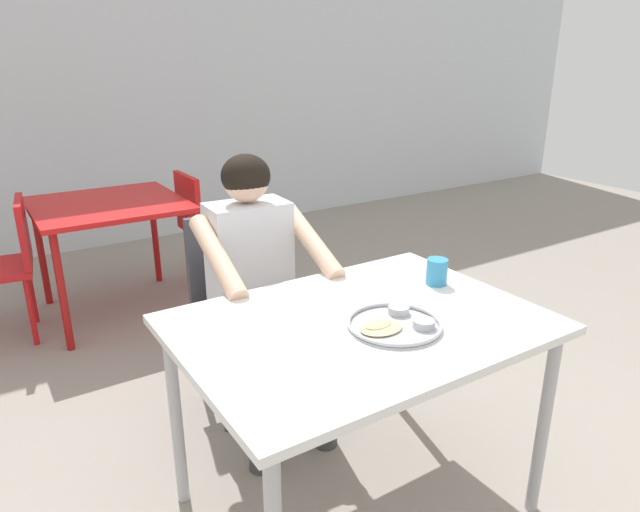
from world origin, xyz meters
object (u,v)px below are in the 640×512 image
(thali_tray, at_px, (395,323))
(table_background_red, at_px, (109,215))
(drinking_cup, at_px, (437,271))
(chair_foreground, at_px, (240,296))
(chair_red_left, at_px, (7,259))
(diner_foreground, at_px, (259,272))
(chair_red_right, at_px, (206,221))
(table_foreground, at_px, (360,340))

(thali_tray, bearing_deg, table_background_red, 98.86)
(drinking_cup, distance_m, table_background_red, 2.24)
(chair_foreground, relative_size, chair_red_left, 1.10)
(drinking_cup, relative_size, diner_foreground, 0.08)
(drinking_cup, xyz_separation_m, chair_red_right, (-0.08, 2.15, -0.31))
(drinking_cup, height_order, chair_foreground, chair_foreground)
(chair_foreground, relative_size, chair_red_right, 1.08)
(diner_foreground, height_order, table_background_red, diner_foreground)
(diner_foreground, bearing_deg, chair_foreground, 87.76)
(table_background_red, relative_size, chair_red_right, 1.05)
(drinking_cup, xyz_separation_m, diner_foreground, (-0.47, 0.56, -0.09))
(drinking_cup, bearing_deg, diner_foreground, 130.17)
(thali_tray, height_order, chair_red_right, chair_red_right)
(drinking_cup, relative_size, chair_red_left, 0.12)
(chair_foreground, distance_m, diner_foreground, 0.30)
(thali_tray, height_order, chair_foreground, chair_foreground)
(table_foreground, distance_m, thali_tray, 0.15)
(chair_foreground, bearing_deg, table_foreground, -87.84)
(table_foreground, bearing_deg, chair_red_left, 112.17)
(table_background_red, bearing_deg, chair_foreground, -78.90)
(table_foreground, height_order, table_background_red, table_foreground)
(table_foreground, height_order, drinking_cup, drinking_cup)
(diner_foreground, distance_m, chair_red_right, 1.65)
(table_foreground, bearing_deg, chair_red_right, 81.17)
(diner_foreground, xyz_separation_m, table_background_red, (-0.25, 1.55, -0.08))
(chair_red_right, bearing_deg, diner_foreground, -103.83)
(table_foreground, distance_m, diner_foreground, 0.66)
(table_foreground, height_order, chair_red_left, chair_red_left)
(table_background_red, bearing_deg, chair_red_right, 3.83)
(thali_tray, relative_size, chair_red_right, 0.37)
(drinking_cup, bearing_deg, chair_red_left, 122.43)
(chair_foreground, height_order, diner_foreground, diner_foreground)
(chair_red_right, bearing_deg, thali_tray, -96.88)
(thali_tray, height_order, diner_foreground, diner_foreground)
(chair_foreground, xyz_separation_m, chair_red_right, (0.38, 1.37, -0.03))
(table_background_red, distance_m, chair_red_left, 0.61)
(table_foreground, distance_m, chair_red_right, 2.28)
(thali_tray, bearing_deg, diner_foreground, 98.13)
(table_foreground, height_order, thali_tray, thali_tray)
(diner_foreground, xyz_separation_m, chair_red_left, (-0.84, 1.51, -0.24))
(diner_foreground, bearing_deg, table_foreground, -86.35)
(table_foreground, distance_m, chair_foreground, 0.90)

